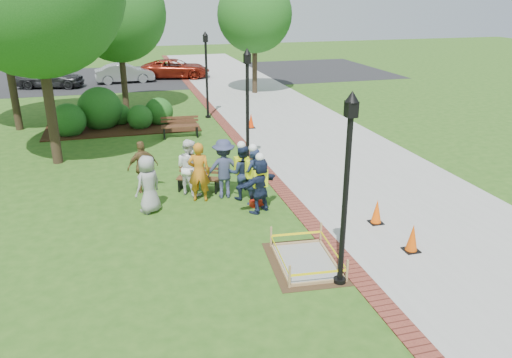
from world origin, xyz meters
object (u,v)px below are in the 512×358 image
object	(u,v)px
bench_near	(199,184)
cone_front	(412,239)
wet_concrete_pad	(306,254)
lamp_near	(347,178)
hivis_worker_b	(253,174)
hivis_worker_c	(242,171)
hivis_worker_a	(260,183)

from	to	relation	value
bench_near	cone_front	distance (m)	6.96
wet_concrete_pad	bench_near	xyz separation A→B (m)	(-1.68, 5.24, 0.01)
lamp_near	hivis_worker_b	xyz separation A→B (m)	(-0.68, 4.79, -1.55)
cone_front	hivis_worker_c	distance (m)	5.48
hivis_worker_b	hivis_worker_c	xyz separation A→B (m)	(-0.24, 0.43, -0.01)
lamp_near	cone_front	bearing A→B (deg)	19.61
hivis_worker_b	bench_near	bearing A→B (deg)	134.48
cone_front	lamp_near	xyz separation A→B (m)	(-2.29, -0.82, 2.13)
bench_near	hivis_worker_a	xyz separation A→B (m)	(1.44, -2.08, 0.66)
cone_front	hivis_worker_b	distance (m)	4.99
lamp_near	hivis_worker_c	bearing A→B (deg)	100.03
bench_near	hivis_worker_b	distance (m)	2.13
wet_concrete_pad	bench_near	bearing A→B (deg)	107.82
lamp_near	hivis_worker_b	world-z (taller)	lamp_near
wet_concrete_pad	hivis_worker_b	bearing A→B (deg)	94.11
wet_concrete_pad	hivis_worker_b	world-z (taller)	hivis_worker_b
bench_near	hivis_worker_c	distance (m)	1.69
bench_near	hivis_worker_c	world-z (taller)	hivis_worker_c
cone_front	hivis_worker_b	bearing A→B (deg)	126.88
lamp_near	hivis_worker_c	distance (m)	5.53
wet_concrete_pad	bench_near	world-z (taller)	bench_near
hivis_worker_c	hivis_worker_b	bearing A→B (deg)	-61.28
hivis_worker_a	wet_concrete_pad	bearing A→B (deg)	-85.61
bench_near	lamp_near	distance (m)	6.94
lamp_near	hivis_worker_b	size ratio (longest dim) A/B	2.27
lamp_near	hivis_worker_c	xyz separation A→B (m)	(-0.92, 5.22, -1.56)
wet_concrete_pad	hivis_worker_c	xyz separation A→B (m)	(-0.51, 4.24, 0.69)
wet_concrete_pad	hivis_worker_a	bearing A→B (deg)	94.39
bench_near	hivis_worker_c	size ratio (longest dim) A/B	0.78
wet_concrete_pad	cone_front	distance (m)	2.71
hivis_worker_a	hivis_worker_b	size ratio (longest dim) A/B	0.96
bench_near	wet_concrete_pad	bearing A→B (deg)	-72.18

